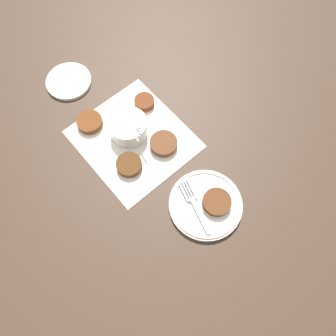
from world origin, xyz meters
The scene contains 11 objects.
ground_plane centered at (0.00, 0.00, 0.00)m, with size 4.00×4.00×0.00m, color #38281E.
napkin centered at (0.03, 0.00, 0.00)m, with size 0.36×0.34×0.00m.
sauce_bowl centered at (0.00, 0.00, 0.03)m, with size 0.12×0.11×0.09m.
fritter_0 centered at (0.10, -0.05, 0.01)m, with size 0.07×0.07×0.02m.
fritter_1 centered at (0.09, 0.06, 0.01)m, with size 0.08×0.08×0.02m.
fritter_2 centered at (-0.06, 0.08, 0.01)m, with size 0.06×0.06×0.02m.
fritter_3 centered at (-0.08, -0.09, 0.01)m, with size 0.07×0.07×0.02m.
serving_plate centered at (0.29, 0.07, 0.01)m, with size 0.19×0.19×0.02m.
fritter_on_plate centered at (0.31, 0.10, 0.03)m, with size 0.07×0.07×0.02m.
fork centered at (0.27, 0.05, 0.02)m, with size 0.16×0.04×0.00m.
extra_saucer centered at (-0.25, -0.08, 0.01)m, with size 0.14×0.14×0.01m.
Camera 1 is at (0.45, -0.13, 0.83)m, focal length 35.00 mm.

